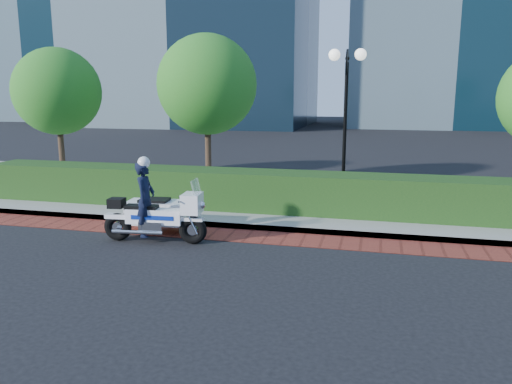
% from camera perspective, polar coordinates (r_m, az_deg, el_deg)
% --- Properties ---
extents(ground, '(120.00, 120.00, 0.00)m').
position_cam_1_polar(ground, '(9.72, 1.59, -7.84)').
color(ground, black).
rests_on(ground, ground).
extents(brick_strip, '(60.00, 1.00, 0.01)m').
position_cam_1_polar(brick_strip, '(11.12, 3.24, -5.34)').
color(brick_strip, maroon).
rests_on(brick_strip, ground).
extents(sidewalk, '(60.00, 8.00, 0.15)m').
position_cam_1_polar(sidewalk, '(15.42, 6.35, -0.42)').
color(sidewalk, gray).
rests_on(sidewalk, ground).
extents(hedge_main, '(18.00, 1.20, 1.00)m').
position_cam_1_polar(hedge_main, '(12.98, 4.99, -0.02)').
color(hedge_main, black).
rests_on(hedge_main, sidewalk).
extents(lamppost, '(1.02, 0.70, 4.21)m').
position_cam_1_polar(lamppost, '(14.21, 10.23, 10.19)').
color(lamppost, black).
rests_on(lamppost, sidewalk).
extents(tree_a, '(3.00, 3.00, 4.58)m').
position_cam_1_polar(tree_a, '(18.96, -21.78, 10.61)').
color(tree_a, '#332319').
rests_on(tree_a, sidewalk).
extents(tree_b, '(3.20, 3.20, 4.89)m').
position_cam_1_polar(tree_b, '(16.41, -5.63, 12.10)').
color(tree_b, '#332319').
rests_on(tree_b, sidewalk).
extents(police_motorcycle, '(2.31, 1.64, 1.87)m').
position_cam_1_polar(police_motorcycle, '(11.26, -11.43, -2.01)').
color(police_motorcycle, black).
rests_on(police_motorcycle, ground).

